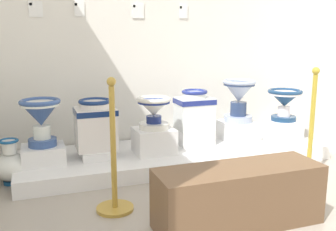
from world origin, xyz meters
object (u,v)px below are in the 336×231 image
plinth_block_rightmost (154,141)px  info_placard_second (79,9)px  stanchion_post_near_right (310,143)px  plinth_block_broad_patterned (43,154)px  antique_toilet_broad_patterned (41,115)px  plinth_block_squat_floral (97,152)px  plinth_block_pale_glazed (283,129)px  info_placard_third (138,11)px  antique_toilet_rightmost (154,109)px  info_placard_fourth (183,11)px  decorative_vase_spare (11,165)px  info_placard_first (35,9)px  antique_toilet_pale_glazed (285,100)px  antique_toilet_slender_white (239,96)px  stanchion_post_near_left (114,174)px  antique_toilet_squat_floral (96,123)px  museum_bench (239,196)px  antique_toilet_leftmost (194,109)px  plinth_block_leftmost (194,136)px  plinth_block_slender_white (238,130)px

plinth_block_rightmost → info_placard_second: size_ratio=2.62×
info_placard_second → stanchion_post_near_right: (1.76, -1.30, -1.17)m
plinth_block_broad_patterned → antique_toilet_broad_patterned: antique_toilet_broad_patterned is taller
plinth_block_squat_floral → info_placard_second: (-0.04, 0.47, 1.31)m
plinth_block_broad_patterned → plinth_block_squat_floral: bearing=4.6°
plinth_block_pale_glazed → info_placard_third: bearing=160.9°
antique_toilet_rightmost → info_placard_second: (-0.57, 0.54, 0.92)m
info_placard_fourth → decorative_vase_spare: info_placard_fourth is taller
info_placard_first → antique_toilet_pale_glazed: bearing=-11.7°
antique_toilet_slender_white → plinth_block_squat_floral: bearing=-176.5°
antique_toilet_broad_patterned → stanchion_post_near_left: 1.00m
antique_toilet_pale_glazed → stanchion_post_near_left: (-2.04, -0.84, -0.29)m
antique_toilet_squat_floral → museum_bench: bearing=-63.0°
plinth_block_rightmost → antique_toilet_pale_glazed: size_ratio=1.01×
plinth_block_broad_patterned → stanchion_post_near_right: 2.32m
plinth_block_broad_patterned → antique_toilet_slender_white: antique_toilet_slender_white is taller
antique_toilet_leftmost → info_placard_first: info_placard_first is taller
antique_toilet_slender_white → plinth_block_pale_glazed: 0.63m
info_placard_second → stanchion_post_near_right: info_placard_second is taller
antique_toilet_slender_white → museum_bench: 1.73m
plinth_block_pale_glazed → antique_toilet_rightmost: bearing=-178.6°
antique_toilet_broad_patterned → plinth_block_leftmost: bearing=4.6°
plinth_block_leftmost → antique_toilet_leftmost: size_ratio=0.87×
antique_toilet_broad_patterned → info_placard_third: info_placard_third is taller
plinth_block_squat_floral → plinth_block_rightmost: bearing=-7.8°
info_placard_third → info_placard_fourth: bearing=-0.0°
antique_toilet_rightmost → decorative_vase_spare: (-1.27, -0.01, -0.40)m
antique_toilet_leftmost → plinth_block_broad_patterned: bearing=-175.4°
plinth_block_squat_floral → plinth_block_pale_glazed: 2.02m
plinth_block_broad_patterned → info_placard_first: size_ratio=2.52×
info_placard_third → antique_toilet_slender_white: bearing=-21.1°
plinth_block_slender_white → info_placard_first: info_placard_first is taller
decorative_vase_spare → stanchion_post_near_left: bearing=-48.1°
antique_toilet_pale_glazed → info_placard_third: size_ratio=2.49×
plinth_block_pale_glazed → stanchion_post_near_left: stanchion_post_near_left is taller
plinth_block_broad_patterned → info_placard_second: 1.43m
plinth_block_broad_patterned → antique_toilet_leftmost: antique_toilet_leftmost is taller
stanchion_post_near_left → museum_bench: size_ratio=0.86×
plinth_block_slender_white → plinth_block_leftmost: bearing=-178.7°
antique_toilet_rightmost → info_placard_first: info_placard_first is taller
plinth_block_leftmost → info_placard_second: bearing=159.7°
info_placard_third → decorative_vase_spare: (-1.28, -0.55, -1.32)m
plinth_block_broad_patterned → plinth_block_leftmost: (1.48, 0.12, 0.00)m
plinth_block_leftmost → antique_toilet_slender_white: bearing=1.3°
antique_toilet_leftmost → antique_toilet_slender_white: antique_toilet_slender_white is taller
antique_toilet_squat_floral → antique_toilet_leftmost: 1.02m
antique_toilet_squat_floral → antique_toilet_pale_glazed: size_ratio=1.27×
antique_toilet_pale_glazed → museum_bench: bearing=-134.6°
antique_toilet_broad_patterned → stanchion_post_near_right: (2.18, -0.79, -0.25)m
plinth_block_pale_glazed → plinth_block_squat_floral: bearing=179.0°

